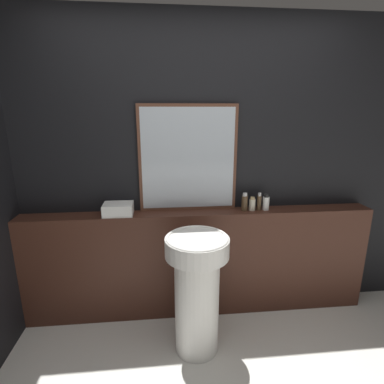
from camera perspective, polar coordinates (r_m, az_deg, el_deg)
wall_back at (r=2.54m, az=1.22°, el=3.75°), size 8.00×0.06×2.50m
vanity_counter at (r=2.69m, az=1.47°, el=-13.31°), size 2.96×0.20×0.94m
pedestal_sink at (r=2.27m, az=0.94°, el=-17.78°), size 0.45×0.45×0.92m
mirror at (r=2.46m, az=-0.75°, el=6.34°), size 0.81×0.03×0.87m
towel_stack at (r=2.50m, az=-13.86°, el=-3.18°), size 0.24×0.18×0.09m
shampoo_bottle at (r=2.55m, az=9.98°, el=-1.97°), size 0.05×0.05×0.15m
conditioner_bottle at (r=2.58m, az=11.39°, el=-2.28°), size 0.05×0.05×0.12m
lotion_bottle at (r=2.59m, az=12.66°, el=-1.90°), size 0.04×0.04×0.15m
body_wash_bottle at (r=2.61m, az=13.90°, el=-1.98°), size 0.05×0.05×0.14m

